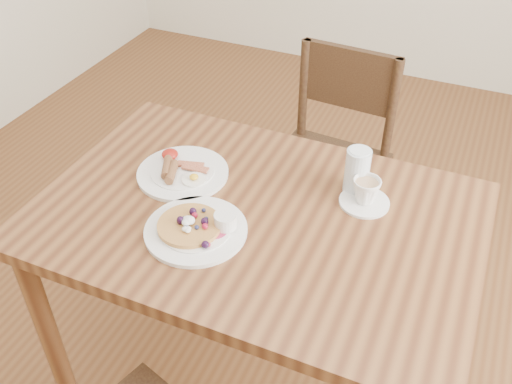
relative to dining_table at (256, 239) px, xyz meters
The scene contains 7 objects.
ground 0.65m from the dining_table, ahead, with size 5.00×5.00×0.00m, color brown.
dining_table is the anchor object (origin of this frame).
chair_far 0.72m from the dining_table, 89.36° to the left, with size 0.45×0.45×0.88m.
pancake_plate 0.21m from the dining_table, 129.04° to the right, with size 0.27×0.27×0.06m.
breakfast_plate 0.30m from the dining_table, 165.67° to the left, with size 0.27×0.27×0.04m.
teacup_saucer 0.33m from the dining_table, 30.82° to the left, with size 0.14×0.14×0.08m.
water_glass 0.34m from the dining_table, 42.99° to the left, with size 0.07×0.07×0.13m, color silver.
Camera 1 is at (0.47, -1.08, 1.76)m, focal length 40.00 mm.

